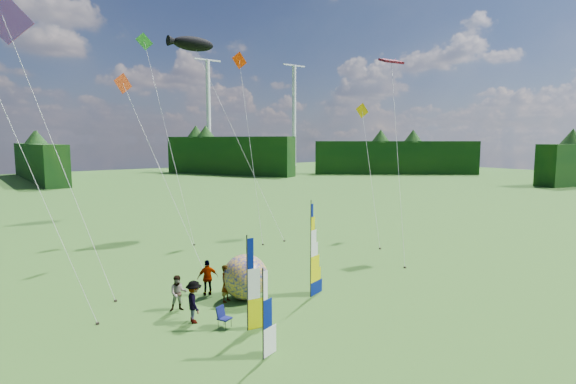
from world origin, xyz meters
TOP-DOWN VIEW (x-y plane):
  - ground at (0.00, 0.00)m, footprint 220.00×220.00m
  - treeline_ring at (0.00, 0.00)m, footprint 210.00×210.00m
  - turbine_left at (70.00, 95.00)m, footprint 8.00×1.20m
  - turbine_right at (45.00, 102.00)m, footprint 8.00×1.20m
  - feather_banner_main at (0.23, 3.70)m, footprint 1.28×0.50m
  - side_banner_left at (-4.51, 2.18)m, footprint 1.10×0.27m
  - side_banner_far at (-5.39, -0.31)m, footprint 0.97×0.39m
  - bol_inflatable at (-2.60, 5.47)m, footprint 2.37×2.37m
  - spectator_a at (-3.53, 5.75)m, footprint 0.81×0.73m
  - spectator_b at (-5.94, 6.06)m, footprint 0.92×0.67m
  - spectator_c at (-5.95, 4.32)m, footprint 0.72×1.29m
  - spectator_d at (-3.83, 7.18)m, footprint 1.16×0.71m
  - camp_chair at (-5.15, 3.03)m, footprint 0.70×0.70m
  - kite_whale at (5.84, 20.71)m, footprint 8.25×16.65m
  - kite_rainbow_delta at (-9.62, 12.85)m, footprint 10.31×13.89m
  - kite_parafoil at (11.05, 7.19)m, footprint 11.82×12.29m
  - small_kite_red at (-2.90, 15.65)m, footprint 7.44×11.74m
  - small_kite_orange at (5.69, 17.98)m, footprint 4.65×9.11m
  - small_kite_yellow at (13.07, 11.55)m, footprint 8.17×9.66m
  - small_kite_pink at (-11.70, 8.80)m, footprint 7.27×7.05m
  - small_kite_green at (0.55, 22.78)m, footprint 6.01×12.71m

SIDE VIEW (x-z plane):
  - ground at x=0.00m, z-range 0.00..0.00m
  - camp_chair at x=-5.15m, z-range 0.00..0.93m
  - spectator_b at x=-5.94m, z-range 0.00..1.71m
  - spectator_d at x=-3.83m, z-range 0.00..1.85m
  - spectator_a at x=-3.53m, z-range 0.00..1.86m
  - spectator_c at x=-5.95m, z-range 0.00..1.89m
  - bol_inflatable at x=-2.60m, z-range 0.00..2.30m
  - side_banner_far at x=-5.39m, z-range 0.00..3.32m
  - side_banner_left at x=-4.51m, z-range 0.00..3.98m
  - feather_banner_main at x=0.23m, z-range 0.00..4.84m
  - treeline_ring at x=0.00m, z-range 0.00..8.00m
  - small_kite_yellow at x=13.07m, z-range 0.00..11.71m
  - small_kite_red at x=-2.90m, z-range 0.00..13.26m
  - kite_parafoil at x=11.05m, z-range 0.00..16.03m
  - small_kite_orange at x=5.69m, z-range 0.00..16.14m
  - small_kite_pink at x=-11.70m, z-range 0.00..16.71m
  - kite_rainbow_delta at x=-9.62m, z-range 0.00..17.45m
  - small_kite_green at x=0.55m, z-range 0.00..18.09m
  - kite_whale at x=5.84m, z-range 0.00..18.92m
  - turbine_left at x=70.00m, z-range 0.00..30.00m
  - turbine_right at x=45.00m, z-range 0.00..30.00m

